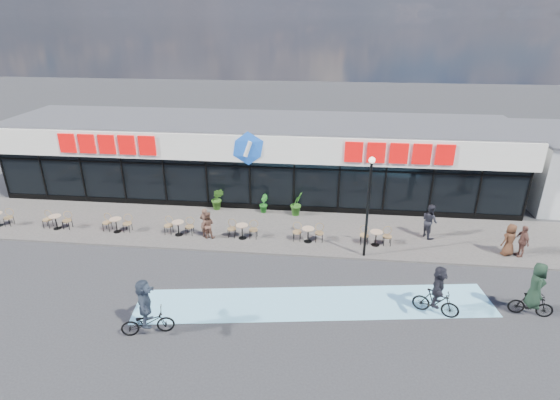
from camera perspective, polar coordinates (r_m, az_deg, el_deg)
name	(u,v)px	position (r m, az deg, el deg)	size (l,w,h in m)	color
ground	(224,276)	(19.42, -7.36, -9.84)	(120.00, 120.00, 0.00)	#28282B
sidewalk	(243,229)	(23.21, -4.87, -3.74)	(44.00, 5.00, 0.10)	#59544F
bike_lane	(315,303)	(17.74, 4.53, -13.26)	(14.00, 2.20, 0.01)	#7DC9EC
building	(258,156)	(27.31, -2.92, 5.70)	(30.60, 6.57, 4.75)	black
lamp_post	(369,199)	(19.70, 11.50, 0.17)	(0.28, 0.28, 4.81)	black
bistro_set_1	(57,220)	(25.72, -27.13, -2.34)	(1.54, 0.62, 0.90)	tan
bistro_set_2	(117,223)	(24.10, -20.52, -2.83)	(1.54, 0.62, 0.90)	tan
bistro_set_3	(179,226)	(22.85, -13.08, -3.34)	(1.54, 0.62, 0.90)	tan
bistro_set_4	(243,229)	(22.02, -4.92, -3.83)	(1.54, 0.62, 0.90)	tan
bistro_set_5	(308,233)	(21.67, 3.70, -4.26)	(1.54, 0.62, 0.90)	tan
bistro_set_6	(376,236)	(21.82, 12.40, -4.60)	(1.54, 0.62, 0.90)	tan
potted_plant_left	(218,199)	(25.24, -8.16, 0.15)	(0.72, 0.58, 1.31)	#2F5D1A
potted_plant_mid	(263,203)	(24.72, -2.18, -0.46)	(0.57, 0.46, 1.04)	#1C601B
potted_plant_right	(297,203)	(24.33, 2.21, -0.46)	(0.75, 0.60, 1.36)	#2A5F1B
patron_left	(205,223)	(22.18, -9.73, -2.95)	(0.57, 0.38, 1.57)	brown
patron_right	(208,225)	(22.13, -9.43, -3.23)	(0.68, 0.53, 1.40)	brown
pedestrian_a	(522,241)	(23.07, 29.09, -4.70)	(0.91, 0.38, 1.56)	brown
pedestrian_b	(430,221)	(23.08, 18.96, -2.59)	(0.86, 0.67, 1.77)	black
pedestrian_c	(510,240)	(22.89, 27.79, -4.61)	(0.77, 0.50, 1.58)	#452818
cyclist_a	(437,293)	(17.61, 19.87, -11.36)	(1.78, 1.57, 2.07)	black
cyclist_b	(534,293)	(19.02, 30.26, -10.49)	(1.62, 0.96, 2.25)	black
cyclist_c	(146,311)	(16.38, -17.11, -13.69)	(1.96, 1.73, 2.23)	black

